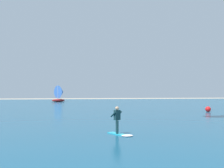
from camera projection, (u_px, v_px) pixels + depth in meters
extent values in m
cube|color=navy|center=(85.00, 106.00, 48.91)|extent=(160.00, 90.00, 0.10)
cube|color=#26B2CC|center=(117.00, 134.00, 16.04)|extent=(1.04, 1.44, 0.05)
cylinder|color=#143338|center=(117.00, 127.00, 15.84)|extent=(0.14, 0.14, 0.80)
cylinder|color=#143338|center=(117.00, 126.00, 16.27)|extent=(0.14, 0.14, 0.80)
cube|color=#143338|center=(117.00, 115.00, 16.08)|extent=(0.42, 0.36, 0.60)
sphere|color=tan|center=(117.00, 108.00, 16.09)|extent=(0.22, 0.22, 0.22)
cylinder|color=#143338|center=(113.00, 114.00, 16.01)|extent=(0.31, 0.49, 0.39)
cylinder|color=#143338|center=(119.00, 114.00, 16.27)|extent=(0.31, 0.49, 0.39)
ellipsoid|color=white|center=(127.00, 135.00, 15.28)|extent=(0.90, 0.86, 0.08)
ellipsoid|color=maroon|center=(58.00, 100.00, 67.85)|extent=(3.92, 3.56, 0.74)
cylinder|color=silver|center=(58.00, 91.00, 67.78)|extent=(0.12, 0.12, 3.96)
cone|color=#3F72CC|center=(61.00, 92.00, 68.43)|extent=(3.44, 3.67, 3.32)
sphere|color=red|center=(208.00, 109.00, 33.75)|extent=(0.70, 0.70, 0.70)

